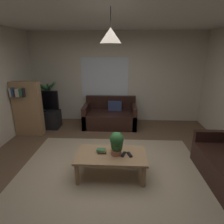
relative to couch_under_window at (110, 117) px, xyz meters
The scene contains 18 objects.
floor 2.27m from the couch_under_window, 86.24° to the right, with size 5.17×5.51×0.02m, color brown.
rug 2.47m from the couch_under_window, 86.55° to the right, with size 3.36×3.03×0.01m, color tan.
wall_back 1.20m from the couch_under_window, 74.50° to the left, with size 5.29×0.06×2.67m, color beige.
ceiling 3.30m from the couch_under_window, 86.24° to the right, with size 5.17×5.51×0.02m, color white.
window_pane 1.20m from the couch_under_window, 111.20° to the left, with size 1.41×0.01×1.17m, color white.
couch_under_window is the anchor object (origin of this frame).
coffee_table 2.36m from the couch_under_window, 86.37° to the right, with size 1.20×0.65×0.42m.
book_on_table_0 2.31m from the couch_under_window, 90.28° to the right, with size 0.14×0.12×0.02m, color black.
book_on_table_1 2.30m from the couch_under_window, 90.21° to the right, with size 0.13×0.11×0.02m, color gold.
book_on_table_2 2.30m from the couch_under_window, 90.65° to the right, with size 0.15×0.10×0.02m, color #387247.
remote_on_table_0 2.42m from the couch_under_window, 78.89° to the right, with size 0.05×0.16×0.02m, color black.
remote_on_table_1 2.40m from the couch_under_window, 81.26° to the right, with size 0.05×0.16×0.02m, color black.
potted_plant_on_table 2.40m from the couch_under_window, 84.02° to the right, with size 0.23×0.26×0.42m.
tv_stand 1.90m from the couch_under_window, behind, with size 0.90×0.44×0.50m, color black.
tv 1.98m from the couch_under_window, behind, with size 0.95×0.16×0.58m.
potted_palm_corner 1.97m from the couch_under_window, behind, with size 0.83×0.84×1.32m.
bookshelf_corner 2.24m from the couch_under_window, 160.89° to the right, with size 0.70×0.31×1.40m.
pendant_lamp 3.11m from the couch_under_window, 86.37° to the right, with size 0.31×0.31×0.47m.
Camera 1 is at (0.16, -2.90, 2.09)m, focal length 29.83 mm.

